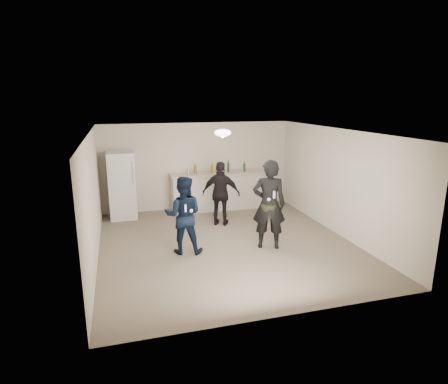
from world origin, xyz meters
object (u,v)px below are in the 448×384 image
object	(u,v)px
fridge	(122,185)
shaker	(189,172)
man	(183,215)
spectator	(221,194)
woman	(269,204)
counter	(217,192)

from	to	relation	value
fridge	shaker	xyz separation A→B (m)	(1.82, -0.01, 0.28)
man	spectator	xyz separation A→B (m)	(1.23, 1.49, 0.00)
woman	shaker	bearing A→B (deg)	-48.57
counter	shaker	size ratio (longest dim) A/B	15.29
fridge	woman	world-z (taller)	woman
shaker	man	size ratio (longest dim) A/B	0.10
spectator	shaker	bearing A→B (deg)	-40.26
woman	man	bearing A→B (deg)	13.04
fridge	man	size ratio (longest dim) A/B	1.10
fridge	woman	xyz separation A→B (m)	(2.98, -3.03, 0.07)
counter	shaker	world-z (taller)	shaker
counter	man	bearing A→B (deg)	-117.22
spectator	woman	bearing A→B (deg)	134.25
counter	spectator	xyz separation A→B (m)	(-0.25, -1.38, 0.30)
man	shaker	bearing A→B (deg)	-87.07
shaker	fridge	bearing A→B (deg)	179.56
counter	woman	world-z (taller)	woman
counter	man	distance (m)	3.24
fridge	man	distance (m)	3.04
woman	spectator	size ratio (longest dim) A/B	1.18
shaker	woman	size ratio (longest dim) A/B	0.09
fridge	man	xyz separation A→B (m)	(1.17, -2.80, -0.08)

